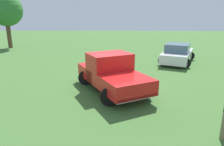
% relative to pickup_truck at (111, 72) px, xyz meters
% --- Properties ---
extents(ground_plane, '(80.00, 80.00, 0.00)m').
position_rel_pickup_truck_xyz_m(ground_plane, '(-0.03, -0.38, -0.93)').
color(ground_plane, '#3D662D').
extents(pickup_truck, '(3.88, 4.94, 1.80)m').
position_rel_pickup_truck_xyz_m(pickup_truck, '(0.00, 0.00, 0.00)').
color(pickup_truck, black).
rests_on(pickup_truck, ground_plane).
extents(sedan_near, '(3.49, 4.82, 1.49)m').
position_rel_pickup_truck_xyz_m(sedan_near, '(-4.85, -6.25, -0.24)').
color(sedan_near, black).
rests_on(sedan_near, ground_plane).
extents(tree_side, '(3.52, 3.52, 5.90)m').
position_rel_pickup_truck_xyz_m(tree_side, '(11.93, -13.18, 3.17)').
color(tree_side, brown).
rests_on(tree_side, ground_plane).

